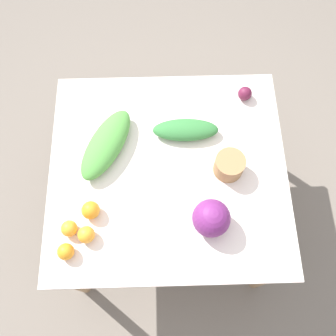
{
  "coord_description": "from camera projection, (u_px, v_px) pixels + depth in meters",
  "views": [
    {
      "loc": [
        -0.02,
        -0.66,
        2.36
      ],
      "look_at": [
        0.0,
        0.0,
        0.73
      ],
      "focal_mm": 40.0,
      "sensor_mm": 36.0,
      "label": 1
    }
  ],
  "objects": [
    {
      "name": "ground_plane",
      "position": [
        168.0,
        210.0,
        2.44
      ],
      "size": [
        8.0,
        8.0,
        0.0
      ],
      "primitive_type": "plane",
      "color": "#70665B"
    },
    {
      "name": "dining_table",
      "position": [
        168.0,
        176.0,
        1.87
      ],
      "size": [
        1.13,
        1.06,
        0.71
      ],
      "color": "silver",
      "rests_on": "ground_plane"
    },
    {
      "name": "cabbage_purple",
      "position": [
        211.0,
        218.0,
        1.61
      ],
      "size": [
        0.17,
        0.17,
        0.17
      ],
      "primitive_type": "sphere",
      "color": "#6B2366",
      "rests_on": "dining_table"
    },
    {
      "name": "paper_bag",
      "position": [
        229.0,
        165.0,
        1.74
      ],
      "size": [
        0.14,
        0.14,
        0.1
      ],
      "primitive_type": "cylinder",
      "color": "#997047",
      "rests_on": "dining_table"
    },
    {
      "name": "greens_bunch_kale",
      "position": [
        186.0,
        130.0,
        1.82
      ],
      "size": [
        0.32,
        0.12,
        0.08
      ],
      "primitive_type": "ellipsoid",
      "rotation": [
        0.0,
        0.0,
        3.13
      ],
      "color": "#337538",
      "rests_on": "dining_table"
    },
    {
      "name": "greens_bunch_beet_tops",
      "position": [
        106.0,
        144.0,
        1.78
      ],
      "size": [
        0.32,
        0.43,
        0.1
      ],
      "primitive_type": "ellipsoid",
      "rotation": [
        0.0,
        0.0,
        1.11
      ],
      "color": "#4C933D",
      "rests_on": "dining_table"
    },
    {
      "name": "beet_root",
      "position": [
        245.0,
        94.0,
        1.9
      ],
      "size": [
        0.07,
        0.07,
        0.07
      ],
      "primitive_type": "sphere",
      "color": "#5B1933",
      "rests_on": "dining_table"
    },
    {
      "name": "orange_0",
      "position": [
        69.0,
        228.0,
        1.64
      ],
      "size": [
        0.07,
        0.07,
        0.07
      ],
      "primitive_type": "sphere",
      "color": "orange",
      "rests_on": "dining_table"
    },
    {
      "name": "orange_1",
      "position": [
        91.0,
        210.0,
        1.67
      ],
      "size": [
        0.08,
        0.08,
        0.08
      ],
      "primitive_type": "sphere",
      "color": "orange",
      "rests_on": "dining_table"
    },
    {
      "name": "orange_2",
      "position": [
        66.0,
        252.0,
        1.6
      ],
      "size": [
        0.07,
        0.07,
        0.07
      ],
      "primitive_type": "sphere",
      "color": "orange",
      "rests_on": "dining_table"
    },
    {
      "name": "orange_3",
      "position": [
        86.0,
        235.0,
        1.63
      ],
      "size": [
        0.08,
        0.08,
        0.08
      ],
      "primitive_type": "sphere",
      "color": "orange",
      "rests_on": "dining_table"
    }
  ]
}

